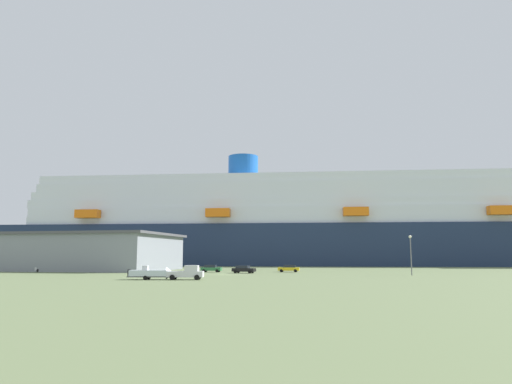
{
  "coord_description": "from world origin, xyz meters",
  "views": [
    {
      "loc": [
        19.18,
        -88.39,
        3.82
      ],
      "look_at": [
        1.76,
        31.09,
        20.43
      ],
      "focal_mm": 32.04,
      "sensor_mm": 36.0,
      "label": 1
    }
  ],
  "objects_px": {
    "street_lamp": "(411,249)",
    "parked_car_green_wagon": "(211,268)",
    "cruise_ship": "(365,228)",
    "parked_car_black_coupe": "(244,269)",
    "palm_tree": "(85,240)",
    "small_boat_on_trailer": "(154,273)",
    "pickup_truck": "(187,273)",
    "parked_car_yellow_taxi": "(289,268)",
    "parked_car_silver_sedan": "(47,268)"
  },
  "relations": [
    {
      "from": "palm_tree",
      "to": "parked_car_silver_sedan",
      "type": "height_order",
      "value": "palm_tree"
    },
    {
      "from": "pickup_truck",
      "to": "parked_car_yellow_taxi",
      "type": "relative_size",
      "value": 1.23
    },
    {
      "from": "street_lamp",
      "to": "parked_car_green_wagon",
      "type": "distance_m",
      "value": 42.36
    },
    {
      "from": "parked_car_silver_sedan",
      "to": "street_lamp",
      "type": "bearing_deg",
      "value": -4.65
    },
    {
      "from": "small_boat_on_trailer",
      "to": "parked_car_silver_sedan",
      "type": "height_order",
      "value": "small_boat_on_trailer"
    },
    {
      "from": "small_boat_on_trailer",
      "to": "cruise_ship",
      "type": "bearing_deg",
      "value": 67.33
    },
    {
      "from": "street_lamp",
      "to": "parked_car_yellow_taxi",
      "type": "height_order",
      "value": "street_lamp"
    },
    {
      "from": "parked_car_silver_sedan",
      "to": "parked_car_black_coupe",
      "type": "height_order",
      "value": "same"
    },
    {
      "from": "parked_car_black_coupe",
      "to": "street_lamp",
      "type": "bearing_deg",
      "value": -9.68
    },
    {
      "from": "cruise_ship",
      "to": "street_lamp",
      "type": "relative_size",
      "value": 40.57
    },
    {
      "from": "parked_car_yellow_taxi",
      "to": "palm_tree",
      "type": "bearing_deg",
      "value": -174.23
    },
    {
      "from": "parked_car_green_wagon",
      "to": "parked_car_black_coupe",
      "type": "bearing_deg",
      "value": -29.47
    },
    {
      "from": "pickup_truck",
      "to": "street_lamp",
      "type": "distance_m",
      "value": 42.64
    },
    {
      "from": "parked_car_green_wagon",
      "to": "parked_car_yellow_taxi",
      "type": "height_order",
      "value": "same"
    },
    {
      "from": "pickup_truck",
      "to": "parked_car_green_wagon",
      "type": "relative_size",
      "value": 1.28
    },
    {
      "from": "cruise_ship",
      "to": "small_boat_on_trailer",
      "type": "xyz_separation_m",
      "value": [
        -40.82,
        -97.72,
        -12.35
      ]
    },
    {
      "from": "cruise_ship",
      "to": "small_boat_on_trailer",
      "type": "distance_m",
      "value": 106.62
    },
    {
      "from": "cruise_ship",
      "to": "parked_car_yellow_taxi",
      "type": "distance_m",
      "value": 68.63
    },
    {
      "from": "street_lamp",
      "to": "parked_car_green_wagon",
      "type": "height_order",
      "value": "street_lamp"
    },
    {
      "from": "street_lamp",
      "to": "parked_car_black_coupe",
      "type": "height_order",
      "value": "street_lamp"
    },
    {
      "from": "parked_car_silver_sedan",
      "to": "small_boat_on_trailer",
      "type": "bearing_deg",
      "value": -37.79
    },
    {
      "from": "pickup_truck",
      "to": "parked_car_black_coupe",
      "type": "height_order",
      "value": "pickup_truck"
    },
    {
      "from": "parked_car_yellow_taxi",
      "to": "pickup_truck",
      "type": "bearing_deg",
      "value": -111.71
    },
    {
      "from": "cruise_ship",
      "to": "street_lamp",
      "type": "xyz_separation_m",
      "value": [
        1.47,
        -76.57,
        -8.41
      ]
    },
    {
      "from": "parked_car_silver_sedan",
      "to": "parked_car_yellow_taxi",
      "type": "relative_size",
      "value": 1.03
    },
    {
      "from": "small_boat_on_trailer",
      "to": "street_lamp",
      "type": "height_order",
      "value": "street_lamp"
    },
    {
      "from": "small_boat_on_trailer",
      "to": "parked_car_silver_sedan",
      "type": "bearing_deg",
      "value": 142.21
    },
    {
      "from": "parked_car_silver_sedan",
      "to": "palm_tree",
      "type": "bearing_deg",
      "value": 14.18
    },
    {
      "from": "parked_car_black_coupe",
      "to": "parked_car_yellow_taxi",
      "type": "height_order",
      "value": "same"
    },
    {
      "from": "small_boat_on_trailer",
      "to": "parked_car_black_coupe",
      "type": "xyz_separation_m",
      "value": [
        9.47,
        26.74,
        -0.13
      ]
    },
    {
      "from": "cruise_ship",
      "to": "parked_car_silver_sedan",
      "type": "height_order",
      "value": "cruise_ship"
    },
    {
      "from": "cruise_ship",
      "to": "pickup_truck",
      "type": "xyz_separation_m",
      "value": [
        -35.72,
        -97.09,
        -12.27
      ]
    },
    {
      "from": "cruise_ship",
      "to": "palm_tree",
      "type": "relative_size",
      "value": 34.13
    },
    {
      "from": "street_lamp",
      "to": "parked_car_silver_sedan",
      "type": "distance_m",
      "value": 78.08
    },
    {
      "from": "palm_tree",
      "to": "parked_car_green_wagon",
      "type": "xyz_separation_m",
      "value": [
        29.22,
        1.94,
        -6.34
      ]
    },
    {
      "from": "pickup_truck",
      "to": "parked_car_yellow_taxi",
      "type": "bearing_deg",
      "value": 68.29
    },
    {
      "from": "pickup_truck",
      "to": "parked_car_green_wagon",
      "type": "bearing_deg",
      "value": 96.94
    },
    {
      "from": "small_boat_on_trailer",
      "to": "palm_tree",
      "type": "bearing_deg",
      "value": 133.47
    },
    {
      "from": "cruise_ship",
      "to": "parked_car_black_coupe",
      "type": "relative_size",
      "value": 60.27
    },
    {
      "from": "street_lamp",
      "to": "small_boat_on_trailer",
      "type": "bearing_deg",
      "value": -153.44
    },
    {
      "from": "palm_tree",
      "to": "cruise_ship",
      "type": "bearing_deg",
      "value": 44.86
    },
    {
      "from": "parked_car_silver_sedan",
      "to": "parked_car_green_wagon",
      "type": "distance_m",
      "value": 37.0
    },
    {
      "from": "pickup_truck",
      "to": "parked_car_yellow_taxi",
      "type": "xyz_separation_m",
      "value": [
        13.31,
        33.43,
        -0.21
      ]
    },
    {
      "from": "parked_car_yellow_taxi",
      "to": "parked_car_green_wagon",
      "type": "bearing_deg",
      "value": -170.88
    },
    {
      "from": "small_boat_on_trailer",
      "to": "parked_car_yellow_taxi",
      "type": "distance_m",
      "value": 38.72
    },
    {
      "from": "cruise_ship",
      "to": "pickup_truck",
      "type": "height_order",
      "value": "cruise_ship"
    },
    {
      "from": "small_boat_on_trailer",
      "to": "parked_car_black_coupe",
      "type": "height_order",
      "value": "small_boat_on_trailer"
    },
    {
      "from": "pickup_truck",
      "to": "small_boat_on_trailer",
      "type": "bearing_deg",
      "value": -173.04
    },
    {
      "from": "street_lamp",
      "to": "parked_car_green_wagon",
      "type": "bearing_deg",
      "value": 166.04
    },
    {
      "from": "small_boat_on_trailer",
      "to": "parked_car_green_wagon",
      "type": "relative_size",
      "value": 1.79
    }
  ]
}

